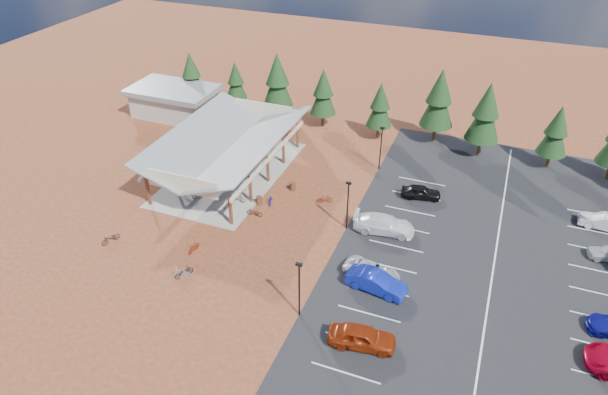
# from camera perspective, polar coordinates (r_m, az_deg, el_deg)

# --- Properties ---
(ground) EXTENTS (140.00, 140.00, 0.00)m
(ground) POSITION_cam_1_polar(r_m,az_deg,el_deg) (51.30, -1.53, -3.29)
(ground) COLOR #563016
(ground) RESTS_ON ground
(asphalt_lot) EXTENTS (27.00, 44.00, 0.04)m
(asphalt_lot) POSITION_cam_1_polar(r_m,az_deg,el_deg) (51.05, 19.50, -5.73)
(asphalt_lot) COLOR black
(asphalt_lot) RESTS_ON ground
(concrete_pad) EXTENTS (10.60, 18.60, 0.10)m
(concrete_pad) POSITION_cam_1_polar(r_m,az_deg,el_deg) (60.27, -7.76, 2.55)
(concrete_pad) COLOR gray
(concrete_pad) RESTS_ON ground
(bike_pavilion) EXTENTS (11.65, 19.40, 4.97)m
(bike_pavilion) POSITION_cam_1_polar(r_m,az_deg,el_deg) (58.45, -8.03, 5.73)
(bike_pavilion) COLOR #563618
(bike_pavilion) RESTS_ON concrete_pad
(outbuilding) EXTENTS (11.00, 7.00, 3.90)m
(outbuilding) POSITION_cam_1_polar(r_m,az_deg,el_deg) (74.53, -13.51, 9.86)
(outbuilding) COLOR #ADA593
(outbuilding) RESTS_ON ground
(lamp_post_0) EXTENTS (0.50, 0.25, 5.14)m
(lamp_post_0) POSITION_cam_1_polar(r_m,az_deg,el_deg) (40.79, -0.51, -9.28)
(lamp_post_0) COLOR black
(lamp_post_0) RESTS_ON ground
(lamp_post_1) EXTENTS (0.50, 0.25, 5.14)m
(lamp_post_1) POSITION_cam_1_polar(r_m,az_deg,el_deg) (49.76, 4.63, -0.50)
(lamp_post_1) COLOR black
(lamp_post_1) RESTS_ON ground
(lamp_post_2) EXTENTS (0.50, 0.25, 5.14)m
(lamp_post_2) POSITION_cam_1_polar(r_m,az_deg,el_deg) (59.80, 8.10, 5.47)
(lamp_post_2) COLOR black
(lamp_post_2) RESTS_ON ground
(trash_bin_0) EXTENTS (0.60, 0.60, 0.90)m
(trash_bin_0) POSITION_cam_1_polar(r_m,az_deg,el_deg) (54.58, -4.74, -0.32)
(trash_bin_0) COLOR #512B1D
(trash_bin_0) RESTS_ON ground
(trash_bin_1) EXTENTS (0.60, 0.60, 0.90)m
(trash_bin_1) POSITION_cam_1_polar(r_m,az_deg,el_deg) (56.66, -1.20, 1.18)
(trash_bin_1) COLOR #512B1D
(trash_bin_1) RESTS_ON ground
(pine_0) EXTENTS (3.22, 3.22, 7.50)m
(pine_0) POSITION_cam_1_polar(r_m,az_deg,el_deg) (76.10, -11.78, 12.64)
(pine_0) COLOR #382314
(pine_0) RESTS_ON ground
(pine_1) EXTENTS (2.82, 2.82, 6.57)m
(pine_1) POSITION_cam_1_polar(r_m,az_deg,el_deg) (74.30, -7.21, 12.10)
(pine_1) COLOR #382314
(pine_1) RESTS_ON ground
(pine_2) EXTENTS (3.87, 3.87, 9.02)m
(pine_2) POSITION_cam_1_polar(r_m,az_deg,el_deg) (69.79, -2.81, 12.22)
(pine_2) COLOR #382314
(pine_2) RESTS_ON ground
(pine_3) EXTENTS (3.28, 3.28, 7.65)m
(pine_3) POSITION_cam_1_polar(r_m,az_deg,el_deg) (68.42, 2.05, 11.04)
(pine_3) COLOR #382314
(pine_3) RESTS_ON ground
(pine_4) EXTENTS (3.11, 3.11, 7.24)m
(pine_4) POSITION_cam_1_polar(r_m,az_deg,el_deg) (65.96, 8.01, 9.62)
(pine_4) COLOR #382314
(pine_4) RESTS_ON ground
(pine_5) EXTENTS (3.96, 3.96, 9.22)m
(pine_5) POSITION_cam_1_polar(r_m,az_deg,el_deg) (65.99, 14.04, 10.10)
(pine_5) COLOR #382314
(pine_5) RESTS_ON ground
(pine_6) EXTENTS (3.84, 3.84, 8.96)m
(pine_6) POSITION_cam_1_polar(r_m,az_deg,el_deg) (64.22, 18.62, 8.52)
(pine_6) COLOR #382314
(pine_6) RESTS_ON ground
(pine_7) EXTENTS (3.20, 3.20, 7.46)m
(pine_7) POSITION_cam_1_polar(r_m,az_deg,el_deg) (64.86, 25.04, 6.41)
(pine_7) COLOR #382314
(pine_7) RESTS_ON ground
(bike_0) EXTENTS (1.87, 0.79, 0.95)m
(bike_0) POSITION_cam_1_polar(r_m,az_deg,el_deg) (56.51, -12.01, 0.43)
(bike_0) COLOR black
(bike_0) RESTS_ON concrete_pad
(bike_1) EXTENTS (1.83, 0.72, 1.07)m
(bike_1) POSITION_cam_1_polar(r_m,az_deg,el_deg) (57.85, -10.31, 1.55)
(bike_1) COLOR gray
(bike_1) RESTS_ON concrete_pad
(bike_2) EXTENTS (1.90, 0.86, 0.96)m
(bike_2) POSITION_cam_1_polar(r_m,az_deg,el_deg) (61.91, -8.57, 3.93)
(bike_2) COLOR #232696
(bike_2) RESTS_ON concrete_pad
(bike_3) EXTENTS (1.89, 1.07, 1.09)m
(bike_3) POSITION_cam_1_polar(r_m,az_deg,el_deg) (64.41, -8.20, 5.26)
(bike_3) COLOR maroon
(bike_3) RESTS_ON concrete_pad
(bike_4) EXTENTS (1.82, 0.75, 0.94)m
(bike_4) POSITION_cam_1_polar(r_m,az_deg,el_deg) (55.04, -7.08, -0.02)
(bike_4) COLOR black
(bike_4) RESTS_ON concrete_pad
(bike_5) EXTENTS (1.61, 0.77, 0.93)m
(bike_5) POSITION_cam_1_polar(r_m,az_deg,el_deg) (58.39, -5.97, 2.18)
(bike_5) COLOR gray
(bike_5) RESTS_ON concrete_pad
(bike_6) EXTENTS (1.72, 0.88, 0.86)m
(bike_6) POSITION_cam_1_polar(r_m,az_deg,el_deg) (60.15, -6.25, 3.13)
(bike_6) COLOR navy
(bike_6) RESTS_ON concrete_pad
(bike_7) EXTENTS (1.81, 0.66, 1.07)m
(bike_7) POSITION_cam_1_polar(r_m,az_deg,el_deg) (65.71, -4.00, 6.11)
(bike_7) COLOR #A01A10
(bike_7) RESTS_ON concrete_pad
(bike_8) EXTENTS (1.23, 1.93, 0.96)m
(bike_8) POSITION_cam_1_polar(r_m,az_deg,el_deg) (52.34, -19.70, -4.07)
(bike_8) COLOR black
(bike_8) RESTS_ON ground
(bike_11) EXTENTS (0.59, 1.60, 0.94)m
(bike_11) POSITION_cam_1_polar(r_m,az_deg,el_deg) (49.26, -11.53, -5.17)
(bike_11) COLOR maroon
(bike_11) RESTS_ON ground
(bike_12) EXTENTS (1.36, 1.79, 0.90)m
(bike_12) POSITION_cam_1_polar(r_m,az_deg,el_deg) (46.88, -12.53, -7.66)
(bike_12) COLOR black
(bike_12) RESTS_ON ground
(bike_13) EXTENTS (1.82, 0.86, 1.05)m
(bike_13) POSITION_cam_1_polar(r_m,az_deg,el_deg) (46.72, -12.79, -7.74)
(bike_13) COLOR gray
(bike_13) RESTS_ON ground
(bike_14) EXTENTS (1.14, 1.79, 0.89)m
(bike_14) POSITION_cam_1_polar(r_m,az_deg,el_deg) (54.61, -3.53, -0.25)
(bike_14) COLOR #10189B
(bike_14) RESTS_ON ground
(bike_15) EXTENTS (1.63, 1.16, 0.96)m
(bike_15) POSITION_cam_1_polar(r_m,az_deg,el_deg) (54.63, 2.19, -0.14)
(bike_15) COLOR maroon
(bike_15) RESTS_ON ground
(bike_16) EXTENTS (1.66, 0.67, 0.86)m
(bike_16) POSITION_cam_1_polar(r_m,az_deg,el_deg) (52.95, -5.24, -1.56)
(bike_16) COLOR black
(bike_16) RESTS_ON ground
(car_0) EXTENTS (5.14, 2.71, 1.67)m
(car_0) POSITION_cam_1_polar(r_m,az_deg,el_deg) (40.34, 6.12, -14.38)
(car_0) COLOR maroon
(car_0) RESTS_ON asphalt_lot
(car_1) EXTENTS (5.17, 2.40, 1.64)m
(car_1) POSITION_cam_1_polar(r_m,az_deg,el_deg) (44.63, 7.60, -8.81)
(car_1) COLOR #1121A0
(car_1) RESTS_ON asphalt_lot
(car_2) EXTENTS (5.11, 3.04, 1.33)m
(car_2) POSITION_cam_1_polar(r_m,az_deg,el_deg) (45.77, 7.14, -7.75)
(car_2) COLOR #B5B8BE
(car_2) RESTS_ON asphalt_lot
(car_3) EXTENTS (5.90, 2.95, 1.65)m
(car_3) POSITION_cam_1_polar(r_m,az_deg,el_deg) (50.94, 8.43, -2.80)
(car_3) COLOR silver
(car_3) RESTS_ON asphalt_lot
(car_4) EXTENTS (4.24, 2.36, 1.36)m
(car_4) POSITION_cam_1_polar(r_m,az_deg,el_deg) (56.50, 12.20, 0.57)
(car_4) COLOR black
(car_4) RESTS_ON asphalt_lot
(car_9) EXTENTS (4.50, 1.79, 1.46)m
(car_9) POSITION_cam_1_polar(r_m,az_deg,el_deg) (58.19, 29.05, -2.23)
(car_9) COLOR silver
(car_9) RESTS_ON asphalt_lot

